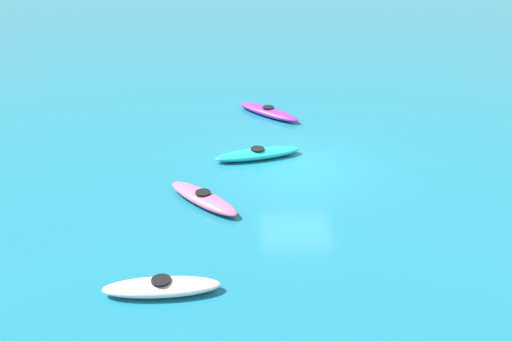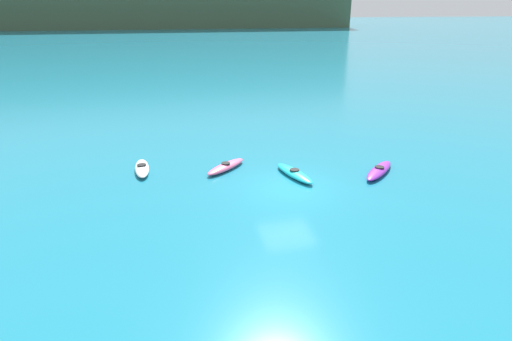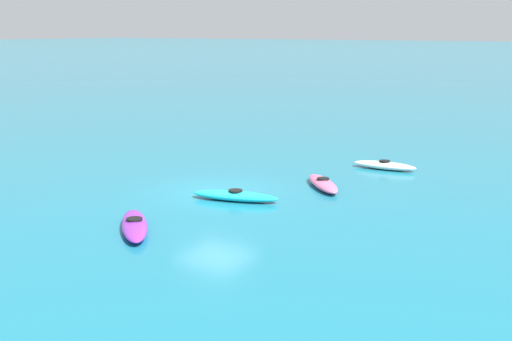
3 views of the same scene
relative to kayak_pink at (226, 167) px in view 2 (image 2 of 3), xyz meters
name	(u,v)px [view 2 (image 2 of 3)]	position (x,y,z in m)	size (l,w,h in m)	color
ground_plane	(288,188)	(2.48, -2.96, -0.16)	(600.00, 600.00, 0.00)	#19728C
kayak_pink	(226,167)	(0.00, 0.00, 0.00)	(2.53, 2.44, 0.37)	pink
kayak_white	(142,168)	(-4.22, 0.67, 0.00)	(0.84, 2.68, 0.37)	white
kayak_cyan	(294,173)	(3.17, -1.66, 0.00)	(1.51, 3.07, 0.37)	#19B7C6
kayak_purple	(379,170)	(7.46, -2.20, 0.00)	(2.73, 2.73, 0.37)	purple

